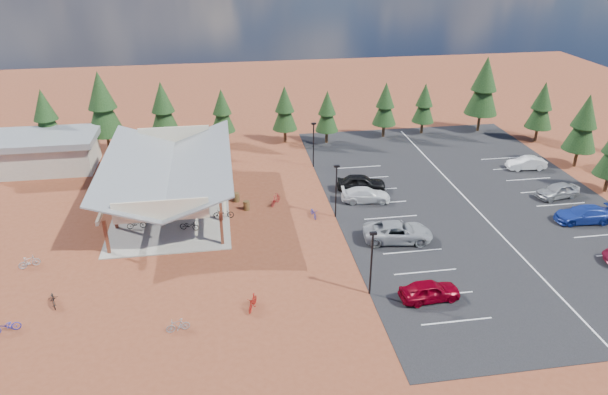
# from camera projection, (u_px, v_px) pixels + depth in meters

# --- Properties ---
(ground) EXTENTS (140.00, 140.00, 0.00)m
(ground) POSITION_uv_depth(u_px,v_px,m) (284.00, 231.00, 47.56)
(ground) COLOR brown
(ground) RESTS_ON ground
(asphalt_lot) EXTENTS (27.00, 44.00, 0.04)m
(asphalt_lot) POSITION_uv_depth(u_px,v_px,m) (469.00, 202.00, 52.78)
(asphalt_lot) COLOR black
(asphalt_lot) RESTS_ON ground
(concrete_pad) EXTENTS (10.60, 18.60, 0.10)m
(concrete_pad) POSITION_uv_depth(u_px,v_px,m) (173.00, 203.00, 52.35)
(concrete_pad) COLOR gray
(concrete_pad) RESTS_ON ground
(bike_pavilion) EXTENTS (11.65, 19.40, 4.97)m
(bike_pavilion) POSITION_uv_depth(u_px,v_px,m) (169.00, 167.00, 50.69)
(bike_pavilion) COLOR #542118
(bike_pavilion) RESTS_ON concrete_pad
(outbuilding) EXTENTS (11.00, 7.00, 3.90)m
(outbuilding) POSITION_uv_depth(u_px,v_px,m) (47.00, 152.00, 59.29)
(outbuilding) COLOR #ADA593
(outbuilding) RESTS_ON ground
(lamp_post_0) EXTENTS (0.50, 0.25, 5.14)m
(lamp_post_0) POSITION_uv_depth(u_px,v_px,m) (372.00, 259.00, 38.07)
(lamp_post_0) COLOR black
(lamp_post_0) RESTS_ON ground
(lamp_post_1) EXTENTS (0.50, 0.25, 5.14)m
(lamp_post_1) POSITION_uv_depth(u_px,v_px,m) (336.00, 187.00, 48.71)
(lamp_post_1) COLOR black
(lamp_post_1) RESTS_ON ground
(lamp_post_2) EXTENTS (0.50, 0.25, 5.14)m
(lamp_post_2) POSITION_uv_depth(u_px,v_px,m) (314.00, 142.00, 59.35)
(lamp_post_2) COLOR black
(lamp_post_2) RESTS_ON ground
(trash_bin_0) EXTENTS (0.60, 0.60, 0.90)m
(trash_bin_0) POSITION_uv_depth(u_px,v_px,m) (247.00, 206.00, 51.06)
(trash_bin_0) COLOR #513B1D
(trash_bin_0) RESTS_ON ground
(trash_bin_1) EXTENTS (0.60, 0.60, 0.90)m
(trash_bin_1) POSITION_uv_depth(u_px,v_px,m) (236.00, 197.00, 52.66)
(trash_bin_1) COLOR #513B1D
(trash_bin_1) RESTS_ON ground
(pine_0) EXTENTS (3.45, 3.45, 8.04)m
(pine_0) POSITION_uv_depth(u_px,v_px,m) (45.00, 116.00, 61.26)
(pine_0) COLOR #382314
(pine_0) RESTS_ON ground
(pine_1) EXTENTS (4.19, 4.19, 9.75)m
(pine_1) POSITION_uv_depth(u_px,v_px,m) (102.00, 104.00, 61.91)
(pine_1) COLOR #382314
(pine_1) RESTS_ON ground
(pine_2) EXTENTS (3.51, 3.51, 8.17)m
(pine_2) POSITION_uv_depth(u_px,v_px,m) (163.00, 108.00, 63.74)
(pine_2) COLOR #382314
(pine_2) RESTS_ON ground
(pine_3) EXTENTS (2.97, 2.97, 6.91)m
(pine_3) POSITION_uv_depth(u_px,v_px,m) (222.00, 111.00, 65.38)
(pine_3) COLOR #382314
(pine_3) RESTS_ON ground
(pine_4) EXTENTS (3.06, 3.06, 7.14)m
(pine_4) POSITION_uv_depth(u_px,v_px,m) (285.00, 108.00, 65.83)
(pine_4) COLOR #382314
(pine_4) RESTS_ON ground
(pine_5) EXTENTS (2.83, 2.83, 6.60)m
(pine_5) POSITION_uv_depth(u_px,v_px,m) (327.00, 111.00, 65.82)
(pine_5) COLOR #382314
(pine_5) RESTS_ON ground
(pine_6) EXTENTS (3.03, 3.03, 7.06)m
(pine_6) POSITION_uv_depth(u_px,v_px,m) (385.00, 104.00, 67.66)
(pine_6) COLOR #382314
(pine_6) RESTS_ON ground
(pine_7) EXTENTS (2.84, 2.84, 6.62)m
(pine_7) POSITION_uv_depth(u_px,v_px,m) (424.00, 103.00, 68.94)
(pine_7) COLOR #382314
(pine_7) RESTS_ON ground
(pine_8) EXTENTS (4.20, 4.20, 9.78)m
(pine_8) POSITION_uv_depth(u_px,v_px,m) (484.00, 86.00, 68.98)
(pine_8) COLOR #382314
(pine_8) RESTS_ON ground
(pine_12) EXTENTS (3.55, 3.55, 8.26)m
(pine_12) POSITION_uv_depth(u_px,v_px,m) (584.00, 123.00, 58.60)
(pine_12) COLOR #382314
(pine_12) RESTS_ON ground
(pine_13) EXTENTS (3.23, 3.23, 7.52)m
(pine_13) POSITION_uv_depth(u_px,v_px,m) (542.00, 106.00, 66.04)
(pine_13) COLOR #382314
(pine_13) RESTS_ON ground
(bike_0) EXTENTS (1.70, 0.73, 0.87)m
(bike_0) POSITION_uv_depth(u_px,v_px,m) (136.00, 224.00, 47.66)
(bike_0) COLOR black
(bike_0) RESTS_ON concrete_pad
(bike_1) EXTENTS (1.83, 0.64, 1.08)m
(bike_1) POSITION_uv_depth(u_px,v_px,m) (155.00, 217.00, 48.58)
(bike_1) COLOR #989BA0
(bike_1) RESTS_ON concrete_pad
(bike_2) EXTENTS (1.82, 1.13, 0.90)m
(bike_2) POSITION_uv_depth(u_px,v_px,m) (154.00, 194.00, 53.01)
(bike_2) COLOR navy
(bike_2) RESTS_ON concrete_pad
(bike_3) EXTENTS (1.74, 1.00, 1.01)m
(bike_3) POSITION_uv_depth(u_px,v_px,m) (143.00, 178.00, 56.42)
(bike_3) COLOR maroon
(bike_3) RESTS_ON concrete_pad
(bike_4) EXTENTS (1.83, 1.12, 0.91)m
(bike_4) POSITION_uv_depth(u_px,v_px,m) (189.00, 225.00, 47.38)
(bike_4) COLOR black
(bike_4) RESTS_ON concrete_pad
(bike_5) EXTENTS (1.85, 0.72, 1.08)m
(bike_5) POSITION_uv_depth(u_px,v_px,m) (187.00, 201.00, 51.53)
(bike_5) COLOR #9899A0
(bike_5) RESTS_ON concrete_pad
(bike_6) EXTENTS (1.83, 0.91, 0.92)m
(bike_6) POSITION_uv_depth(u_px,v_px,m) (192.00, 191.00, 53.65)
(bike_6) COLOR navy
(bike_6) RESTS_ON concrete_pad
(bike_7) EXTENTS (1.55, 0.53, 0.92)m
(bike_7) POSITION_uv_depth(u_px,v_px,m) (193.00, 170.00, 58.39)
(bike_7) COLOR maroon
(bike_7) RESTS_ON concrete_pad
(bike_8) EXTENTS (1.18, 1.88, 0.93)m
(bike_8) POSITION_uv_depth(u_px,v_px,m) (53.00, 299.00, 38.02)
(bike_8) COLOR black
(bike_8) RESTS_ON ground
(bike_9) EXTENTS (1.65, 1.07, 0.96)m
(bike_9) POSITION_uv_depth(u_px,v_px,m) (29.00, 262.00, 42.28)
(bike_9) COLOR #92949B
(bike_9) RESTS_ON ground
(bike_10) EXTENTS (1.91, 1.12, 0.95)m
(bike_10) POSITION_uv_depth(u_px,v_px,m) (6.00, 326.00, 35.37)
(bike_10) COLOR navy
(bike_10) RESTS_ON ground
(bike_11) EXTENTS (1.10, 1.82, 1.05)m
(bike_11) POSITION_uv_depth(u_px,v_px,m) (253.00, 302.00, 37.60)
(bike_11) COLOR maroon
(bike_11) RESTS_ON ground
(bike_13) EXTENTS (1.64, 0.76, 0.95)m
(bike_13) POSITION_uv_depth(u_px,v_px,m) (178.00, 325.00, 35.48)
(bike_13) COLOR gray
(bike_13) RESTS_ON ground
(bike_14) EXTENTS (0.75, 1.68, 0.86)m
(bike_14) POSITION_uv_depth(u_px,v_px,m) (314.00, 213.00, 49.81)
(bike_14) COLOR navy
(bike_14) RESTS_ON ground
(bike_15) EXTENTS (1.43, 1.78, 1.08)m
(bike_15) POSITION_uv_depth(u_px,v_px,m) (276.00, 200.00, 52.00)
(bike_15) COLOR maroon
(bike_15) RESTS_ON ground
(bike_16) EXTENTS (1.90, 0.73, 0.98)m
(bike_16) POSITION_uv_depth(u_px,v_px,m) (224.00, 213.00, 49.53)
(bike_16) COLOR black
(bike_16) RESTS_ON ground
(car_0) EXTENTS (4.44, 2.01, 1.48)m
(car_0) POSITION_uv_depth(u_px,v_px,m) (430.00, 291.00, 38.40)
(car_0) COLOR maroon
(car_0) RESTS_ON asphalt_lot
(car_2) EXTENTS (6.17, 3.44, 1.63)m
(car_2) POSITION_uv_depth(u_px,v_px,m) (398.00, 232.00, 45.78)
(car_2) COLOR #9B9EA2
(car_2) RESTS_ON asphalt_lot
(car_3) EXTENTS (4.95, 2.49, 1.38)m
(car_3) POSITION_uv_depth(u_px,v_px,m) (366.00, 195.00, 52.52)
(car_3) COLOR white
(car_3) RESTS_ON asphalt_lot
(car_4) EXTENTS (5.10, 2.59, 1.66)m
(car_4) POSITION_uv_depth(u_px,v_px,m) (361.00, 183.00, 54.70)
(car_4) COLOR black
(car_4) RESTS_ON asphalt_lot
(car_7) EXTENTS (5.28, 2.52, 1.49)m
(car_7) POSITION_uv_depth(u_px,v_px,m) (584.00, 214.00, 48.77)
(car_7) COLOR #1C3599
(car_7) RESTS_ON asphalt_lot
(car_8) EXTENTS (4.56, 2.42, 1.48)m
(car_8) POSITION_uv_depth(u_px,v_px,m) (558.00, 191.00, 53.25)
(car_8) COLOR gray
(car_8) RESTS_ON asphalt_lot
(car_9) EXTENTS (4.29, 1.75, 1.39)m
(car_9) POSITION_uv_depth(u_px,v_px,m) (526.00, 163.00, 59.68)
(car_9) COLOR silver
(car_9) RESTS_ON asphalt_lot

